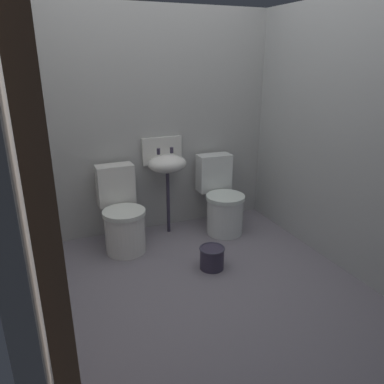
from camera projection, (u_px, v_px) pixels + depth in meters
ground_plane at (206, 287)px, 3.11m from camera, size 2.82×2.87×0.08m
wall_back at (156, 124)px, 3.83m from camera, size 2.82×0.10×2.23m
wall_left at (19, 166)px, 2.35m from camera, size 0.10×2.67×2.23m
wall_right at (335, 136)px, 3.25m from camera, size 0.10×2.67×2.23m
wooden_door_post at (48, 246)px, 1.36m from camera, size 0.10×0.10×2.23m
toilet_left at (122, 217)px, 3.58m from camera, size 0.41×0.60×0.78m
toilet_right at (222, 201)px, 3.96m from camera, size 0.41×0.60×0.78m
sink at (166, 163)px, 3.78m from camera, size 0.42×0.35×0.99m
bucket at (212, 257)px, 3.29m from camera, size 0.23×0.23×0.20m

